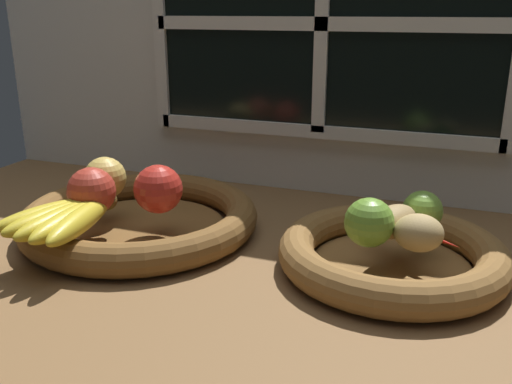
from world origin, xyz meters
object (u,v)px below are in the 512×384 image
Objects in this scene: fruit_bowl_left at (140,218)px; fruit_bowl_right at (392,255)px; potato_small at (419,233)px; banana_bunch_front at (67,217)px; apple_golden_left at (105,178)px; apple_red_front at (92,191)px; apple_red_right at (158,189)px; lime_near at (369,222)px; chili_pepper at (411,229)px; lime_far at (422,211)px; potato_large at (395,222)px.

fruit_bowl_left and fruit_bowl_right have the same top height.
banana_bunch_front is at bearing -168.48° from potato_small.
fruit_bowl_left is at bearing -1.87° from apple_golden_left.
fruit_bowl_left is at bearing 61.57° from apple_red_front.
banana_bunch_front is (0.13, -5.97, -1.87)cm from apple_red_front.
potato_small is at bearing -4.52° from fruit_bowl_left.
apple_red_right reaches higher than lime_near.
apple_red_front reaches higher than banana_bunch_front.
apple_red_right is at bearing -175.57° from fruit_bowl_right.
apple_red_front is at bearing -176.22° from lime_near.
fruit_bowl_right is 2.06× the size of chili_pepper.
chili_pepper is (44.56, 7.46, -2.40)cm from apple_red_front.
apple_golden_left is 0.92× the size of apple_red_right.
lime_far is (5.83, 8.07, -0.43)cm from lime_near.
potato_small is (48.24, -3.53, -0.98)cm from apple_golden_left.
apple_red_right is 1.32× the size of lime_far.
fruit_bowl_left is 41.13cm from chili_pepper.
fruit_bowl_right is 5.59× the size of lime_far.
lime_near is at bearing -173.33° from potato_small.
lime_near is at bearing -5.72° from apple_golden_left.
lime_far is (45.41, 16.65, 1.09)cm from banana_bunch_front.
fruit_bowl_right is 1.67× the size of banana_bunch_front.
potato_small is 1.12× the size of lime_far.
apple_red_front is 0.39× the size of banana_bunch_front.
apple_golden_left is at bearing 174.28° from lime_near.
fruit_bowl_left is 38.80cm from fruit_bowl_right.
apple_golden_left is 1.22× the size of lime_far.
apple_red_front is (-42.40, -6.65, 6.08)cm from fruit_bowl_right.
fruit_bowl_left is 42.54cm from potato_small.
potato_large is at bearing 8.92° from apple_red_front.
apple_golden_left is 47.13cm from chili_pepper.
potato_small is 0.97× the size of lime_near.
apple_golden_left is (-44.91, 0.20, 5.90)cm from fruit_bowl_right.
chili_pepper is at bearing 5.44° from apple_red_right.
fruit_bowl_right is 45.30cm from apple_golden_left.
fruit_bowl_right is at bearing 8.92° from apple_red_front.
apple_red_front is 39.80cm from lime_near.
apple_red_front is 45.86cm from potato_small.
apple_red_front is 6.25cm from banana_bunch_front.
potato_small is at bearing 6.67° from lime_near.
potato_small is (37.03, -0.72, -1.25)cm from apple_red_right.
fruit_bowl_right is 4.23× the size of apple_red_right.
potato_large is at bearing 56.31° from lime_near.
apple_red_right reaches higher than chili_pepper.
fruit_bowl_left is 1.21× the size of fruit_bowl_right.
lime_far is at bearing 52.13° from fruit_bowl_right.
apple_red_front is at bearing -155.07° from apple_red_right.
fruit_bowl_left is 9.71cm from apple_red_front.
apple_red_front reaches higher than apple_golden_left.
potato_small is at bearing 4.16° from apple_red_front.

